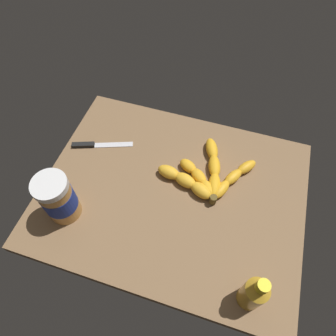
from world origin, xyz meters
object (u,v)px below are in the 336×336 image
peanut_butter_jar (58,198)px  butter_knife (97,145)px  honey_bottle (254,293)px  banana_bunch (206,175)px

peanut_butter_jar → butter_knife: bearing=-86.0°
peanut_butter_jar → butter_knife: (1.62, -23.14, -7.15)cm
honey_bottle → butter_knife: honey_bottle is taller
banana_bunch → peanut_butter_jar: (33.84, 21.77, 5.90)cm
honey_bottle → banana_bunch: bearing=-59.1°
honey_bottle → butter_knife: size_ratio=0.80×
peanut_butter_jar → banana_bunch: bearing=-147.2°
peanut_butter_jar → honey_bottle: size_ratio=1.04×
banana_bunch → peanut_butter_jar: bearing=32.8°
peanut_butter_jar → butter_knife: peanut_butter_jar is taller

